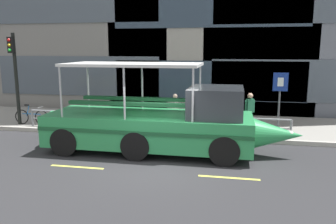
# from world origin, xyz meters

# --- Properties ---
(ground_plane) EXTENTS (120.00, 120.00, 0.00)m
(ground_plane) POSITION_xyz_m (0.00, 0.00, 0.00)
(ground_plane) COLOR #2B2B2D
(sidewalk) EXTENTS (32.00, 4.80, 0.18)m
(sidewalk) POSITION_xyz_m (0.00, 5.60, 0.09)
(sidewalk) COLOR gray
(sidewalk) RESTS_ON ground_plane
(curb_edge) EXTENTS (32.00, 0.18, 0.18)m
(curb_edge) POSITION_xyz_m (0.00, 3.11, 0.09)
(curb_edge) COLOR #B2ADA3
(curb_edge) RESTS_ON ground_plane
(lane_centreline) EXTENTS (25.80, 0.12, 0.01)m
(lane_centreline) POSITION_xyz_m (-0.00, -0.90, 0.00)
(lane_centreline) COLOR #DBD64C
(lane_centreline) RESTS_ON ground_plane
(curb_guardrail) EXTENTS (11.57, 0.09, 0.78)m
(curb_guardrail) POSITION_xyz_m (-0.98, 3.45, 0.71)
(curb_guardrail) COLOR gray
(curb_guardrail) RESTS_ON sidewalk
(traffic_light_pole) EXTENTS (0.24, 0.46, 4.26)m
(traffic_light_pole) POSITION_xyz_m (-7.55, 3.62, 2.76)
(traffic_light_pole) COLOR black
(traffic_light_pole) RESTS_ON sidewalk
(parking_sign) EXTENTS (0.60, 0.12, 2.58)m
(parking_sign) POSITION_xyz_m (4.34, 4.14, 1.93)
(parking_sign) COLOR #4C4F54
(parking_sign) RESTS_ON sidewalk
(leaned_bicycle) EXTENTS (1.74, 0.46, 0.96)m
(leaned_bicycle) POSITION_xyz_m (-6.92, 3.70, 0.56)
(leaned_bicycle) COLOR black
(leaned_bicycle) RESTS_ON sidewalk
(duck_tour_boat) EXTENTS (9.27, 2.63, 3.23)m
(duck_tour_boat) POSITION_xyz_m (-0.04, 1.29, 1.06)
(duck_tour_boat) COLOR #2D9351
(duck_tour_boat) RESTS_ON ground_plane
(pedestrian_near_bow) EXTENTS (0.42, 0.32, 1.68)m
(pedestrian_near_bow) POSITION_xyz_m (3.16, 4.33, 1.19)
(pedestrian_near_bow) COLOR black
(pedestrian_near_bow) RESTS_ON sidewalk
(pedestrian_mid_left) EXTENTS (0.28, 0.39, 1.52)m
(pedestrian_mid_left) POSITION_xyz_m (-0.17, 4.62, 1.10)
(pedestrian_mid_left) COLOR black
(pedestrian_mid_left) RESTS_ON sidewalk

